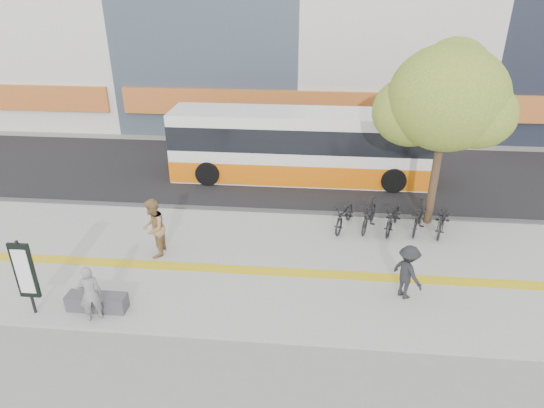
# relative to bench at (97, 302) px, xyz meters

# --- Properties ---
(ground) EXTENTS (120.00, 120.00, 0.00)m
(ground) POSITION_rel_bench_xyz_m (2.60, 1.20, -0.30)
(ground) COLOR slate
(ground) RESTS_ON ground
(sidewalk) EXTENTS (40.00, 7.00, 0.08)m
(sidewalk) POSITION_rel_bench_xyz_m (2.60, 2.70, -0.27)
(sidewalk) COLOR gray
(sidewalk) RESTS_ON ground
(tactile_strip) EXTENTS (40.00, 0.45, 0.01)m
(tactile_strip) POSITION_rel_bench_xyz_m (2.60, 2.20, -0.22)
(tactile_strip) COLOR gold
(tactile_strip) RESTS_ON sidewalk
(street) EXTENTS (40.00, 8.00, 0.06)m
(street) POSITION_rel_bench_xyz_m (2.60, 10.20, -0.28)
(street) COLOR black
(street) RESTS_ON ground
(curb) EXTENTS (40.00, 0.25, 0.14)m
(curb) POSITION_rel_bench_xyz_m (2.60, 6.20, -0.23)
(curb) COLOR #3E3D40
(curb) RESTS_ON ground
(bench) EXTENTS (1.60, 0.45, 0.45)m
(bench) POSITION_rel_bench_xyz_m (0.00, 0.00, 0.00)
(bench) COLOR #3E3D40
(bench) RESTS_ON sidewalk
(signboard) EXTENTS (0.55, 0.10, 2.20)m
(signboard) POSITION_rel_bench_xyz_m (-1.60, -0.31, 1.06)
(signboard) COLOR black
(signboard) RESTS_ON sidewalk
(street_tree) EXTENTS (4.40, 3.80, 6.31)m
(street_tree) POSITION_rel_bench_xyz_m (9.78, 6.02, 4.21)
(street_tree) COLOR #3A2A1A
(street_tree) RESTS_ON sidewalk
(bus) EXTENTS (11.12, 2.64, 2.96)m
(bus) POSITION_rel_bench_xyz_m (5.02, 9.70, 1.15)
(bus) COLOR silver
(bus) RESTS_ON street
(bicycle_row) EXTENTS (4.61, 1.99, 1.10)m
(bicycle_row) POSITION_rel_bench_xyz_m (8.45, 5.20, 0.29)
(bicycle_row) COLOR black
(bicycle_row) RESTS_ON sidewalk
(seated_woman) EXTENTS (0.69, 0.61, 1.59)m
(seated_woman) POSITION_rel_bench_xyz_m (0.08, -0.39, 0.57)
(seated_woman) COLOR black
(seated_woman) RESTS_ON sidewalk
(pedestrian_tan) EXTENTS (0.82, 1.01, 1.93)m
(pedestrian_tan) POSITION_rel_bench_xyz_m (0.70, 2.81, 0.74)
(pedestrian_tan) COLOR olive
(pedestrian_tan) RESTS_ON sidewalk
(pedestrian_dark) EXTENTS (1.07, 1.19, 1.60)m
(pedestrian_dark) POSITION_rel_bench_xyz_m (8.28, 1.35, 0.57)
(pedestrian_dark) COLOR black
(pedestrian_dark) RESTS_ON sidewalk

